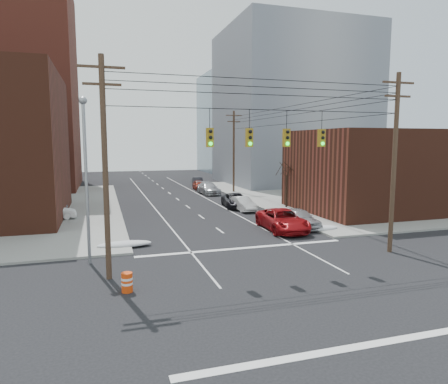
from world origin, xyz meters
TOP-DOWN VIEW (x-y plane):
  - ground at (0.00, 0.00)m, footprint 160.00×160.00m
  - sidewalk_ne at (27.00, 27.00)m, footprint 40.00×40.00m
  - building_brick_far at (-26.00, 74.00)m, footprint 22.00×18.00m
  - building_office at (22.00, 44.00)m, footprint 22.00×20.00m
  - building_glass at (24.00, 70.00)m, footprint 20.00×18.00m
  - building_storefront at (18.00, 16.00)m, footprint 16.00×12.00m
  - utility_pole_left at (-8.50, 3.00)m, footprint 2.20×0.28m
  - utility_pole_right at (8.50, 3.00)m, footprint 2.20×0.28m
  - utility_pole_far at (8.50, 34.00)m, footprint 2.20×0.28m
  - traffic_signals at (0.10, 2.97)m, footprint 17.00×0.42m
  - street_light at (-9.50, 6.00)m, footprint 0.44×0.44m
  - bare_tree at (9.59, 20.00)m, footprint 2.09×2.20m
  - snow_nw at (-7.40, 9.00)m, footprint 3.50×1.08m
  - snow_ne at (7.40, 9.50)m, footprint 3.00×1.08m
  - snow_east_far at (7.40, 14.00)m, footprint 4.00×1.08m
  - red_pickup at (4.68, 10.55)m, footprint 3.03×6.07m
  - parked_car_a at (6.40, 11.15)m, footprint 2.25×4.73m
  - parked_car_b at (4.80, 20.09)m, footprint 1.77×4.27m
  - parked_car_c at (4.80, 22.23)m, footprint 3.04×5.50m
  - parked_car_d at (4.80, 33.46)m, footprint 2.43×5.41m
  - parked_car_e at (4.80, 38.64)m, footprint 1.84×4.06m
  - parked_car_f at (5.62, 43.15)m, footprint 2.04×4.42m
  - lot_car_a at (-12.84, 19.85)m, footprint 3.89×1.60m
  - lot_car_b at (-14.64, 23.22)m, footprint 5.95×3.81m
  - lot_car_d at (-17.69, 30.40)m, footprint 4.88×2.77m
  - construction_barrel at (-7.74, 0.90)m, footprint 0.62×0.62m

SIDE VIEW (x-z plane):
  - ground at x=0.00m, z-range 0.00..0.00m
  - sidewalk_ne at x=27.00m, z-range 0.00..0.15m
  - snow_nw at x=-7.40m, z-range 0.00..0.42m
  - snow_ne at x=7.40m, z-range 0.00..0.42m
  - snow_east_far at x=7.40m, z-range 0.00..0.42m
  - construction_barrel at x=-7.74m, z-range 0.01..0.93m
  - parked_car_e at x=4.80m, z-range 0.00..1.35m
  - parked_car_b at x=4.80m, z-range 0.00..1.38m
  - parked_car_f at x=5.62m, z-range 0.00..1.40m
  - parked_car_c at x=4.80m, z-range 0.00..1.46m
  - parked_car_d at x=4.80m, z-range 0.00..1.54m
  - lot_car_a at x=-12.84m, z-range 0.15..1.40m
  - parked_car_a at x=6.40m, z-range 0.00..1.56m
  - red_pickup at x=4.68m, z-range 0.00..1.65m
  - lot_car_b at x=-14.64m, z-range 0.15..1.68m
  - lot_car_d at x=-17.69m, z-range 0.15..1.72m
  - bare_tree at x=9.59m, z-range -0.15..4.79m
  - building_storefront at x=18.00m, z-range 0.00..8.00m
  - street_light at x=-9.50m, z-range 0.88..10.20m
  - utility_pole_left at x=-8.50m, z-range 0.28..11.28m
  - utility_pole_right at x=8.50m, z-range 0.28..11.28m
  - utility_pole_far at x=8.50m, z-range 0.28..11.28m
  - building_brick_far at x=-26.00m, z-range 0.00..12.00m
  - traffic_signals at x=0.10m, z-range 6.16..8.18m
  - building_glass at x=24.00m, z-range 0.00..22.00m
  - building_office at x=22.00m, z-range 0.00..25.00m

